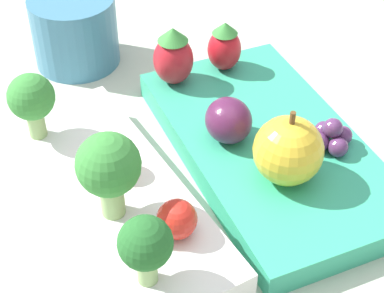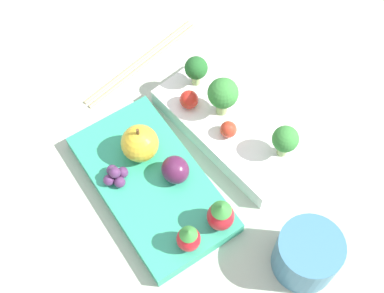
{
  "view_description": "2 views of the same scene",
  "coord_description": "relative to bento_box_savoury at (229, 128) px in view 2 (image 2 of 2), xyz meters",
  "views": [
    {
      "loc": [
        -0.31,
        0.12,
        0.33
      ],
      "look_at": [
        -0.0,
        -0.01,
        0.04
      ],
      "focal_mm": 60.0,
      "sensor_mm": 36.0,
      "label": 1
    },
    {
      "loc": [
        0.28,
        -0.19,
        0.62
      ],
      "look_at": [
        -0.0,
        -0.01,
        0.04
      ],
      "focal_mm": 50.0,
      "sensor_mm": 36.0,
      "label": 2
    }
  ],
  "objects": [
    {
      "name": "chopsticks_pair",
      "position": [
        -0.17,
        -0.04,
        -0.01
      ],
      "size": [
        0.06,
        0.21,
        0.01
      ],
      "color": "tan",
      "rests_on": "ground_plane"
    },
    {
      "name": "broccoli_floret_2",
      "position": [
        -0.08,
        -0.0,
        0.04
      ],
      "size": [
        0.03,
        0.03,
        0.05
      ],
      "color": "#93B770",
      "rests_on": "bento_box_savoury"
    },
    {
      "name": "strawberry_0",
      "position": [
        0.11,
        -0.13,
        0.03
      ],
      "size": [
        0.03,
        0.03,
        0.04
      ],
      "color": "red",
      "rests_on": "bento_box_fruit"
    },
    {
      "name": "grape_cluster",
      "position": [
        -0.01,
        -0.16,
        0.02
      ],
      "size": [
        0.03,
        0.03,
        0.02
      ],
      "color": "#562D5B",
      "rests_on": "bento_box_fruit"
    },
    {
      "name": "plum",
      "position": [
        0.02,
        -0.1,
        0.02
      ],
      "size": [
        0.04,
        0.03,
        0.03
      ],
      "color": "#511E42",
      "rests_on": "bento_box_fruit"
    },
    {
      "name": "strawberry_1",
      "position": [
        0.11,
        -0.09,
        0.03
      ],
      "size": [
        0.03,
        0.03,
        0.05
      ],
      "color": "red",
      "rests_on": "bento_box_fruit"
    },
    {
      "name": "drinking_cup",
      "position": [
        0.2,
        -0.03,
        0.02
      ],
      "size": [
        0.08,
        0.08,
        0.06
      ],
      "color": "teal",
      "rests_on": "ground_plane"
    },
    {
      "name": "broccoli_floret_0",
      "position": [
        0.07,
        0.03,
        0.05
      ],
      "size": [
        0.03,
        0.03,
        0.05
      ],
      "color": "#93B770",
      "rests_on": "bento_box_savoury"
    },
    {
      "name": "cherry_tomato_1",
      "position": [
        0.02,
        -0.01,
        0.02
      ],
      "size": [
        0.02,
        0.02,
        0.02
      ],
      "color": "red",
      "rests_on": "bento_box_savoury"
    },
    {
      "name": "apple",
      "position": [
        -0.03,
        -0.12,
        0.03
      ],
      "size": [
        0.05,
        0.05,
        0.06
      ],
      "color": "gold",
      "rests_on": "bento_box_fruit"
    },
    {
      "name": "ground_plane",
      "position": [
        0.01,
        -0.06,
        -0.01
      ],
      "size": [
        4.0,
        4.0,
        0.0
      ],
      "primitive_type": "plane",
      "color": "#ADB7A3"
    },
    {
      "name": "bento_box_fruit",
      "position": [
        0.02,
        -0.13,
        -0.0
      ],
      "size": [
        0.23,
        0.13,
        0.02
      ],
      "color": "#33A87F",
      "rests_on": "ground_plane"
    },
    {
      "name": "bento_box_savoury",
      "position": [
        0.0,
        0.0,
        0.0
      ],
      "size": [
        0.23,
        0.12,
        0.03
      ],
      "color": "white",
      "rests_on": "ground_plane"
    },
    {
      "name": "cherry_tomato_0",
      "position": [
        -0.05,
        -0.03,
        0.03
      ],
      "size": [
        0.03,
        0.03,
        0.03
      ],
      "color": "red",
      "rests_on": "bento_box_savoury"
    },
    {
      "name": "broccoli_floret_1",
      "position": [
        -0.02,
        0.0,
        0.05
      ],
      "size": [
        0.04,
        0.04,
        0.06
      ],
      "color": "#93B770",
      "rests_on": "bento_box_savoury"
    }
  ]
}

